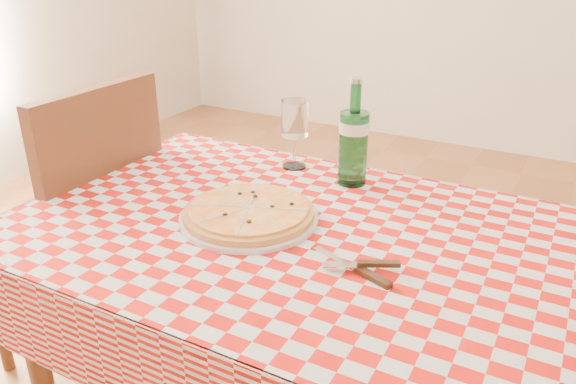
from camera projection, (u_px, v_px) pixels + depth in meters
The scene contains 7 objects.
dining_table at pixel (284, 261), 1.38m from camera, with size 1.20×0.80×0.75m.
tablecloth at pixel (283, 227), 1.34m from camera, with size 1.30×0.90×0.01m, color #B3110B.
chair_far at pixel (87, 218), 1.77m from camera, with size 0.46×0.46×1.01m.
pizza_plate at pixel (249, 212), 1.36m from camera, with size 0.34×0.34×0.04m, color #BE843F, non-canonical shape.
water_bottle at pixel (354, 132), 1.51m from camera, with size 0.08×0.08×0.30m, color #18632B, non-canonical shape.
wine_glass at pixel (294, 134), 1.64m from camera, with size 0.08×0.08×0.20m, color white, non-canonical shape.
cutlery at pixel (357, 266), 1.15m from camera, with size 0.22×0.19×0.02m, color silver, non-canonical shape.
Camera 1 is at (0.57, -1.04, 1.38)m, focal length 35.00 mm.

